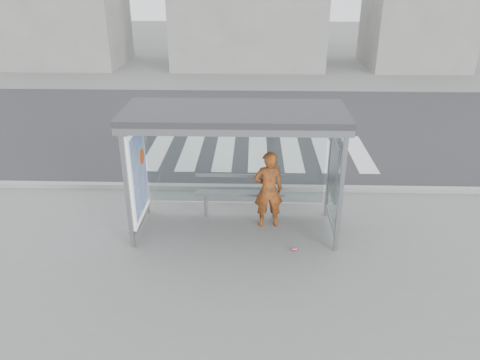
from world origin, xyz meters
The scene contains 10 objects.
ground centered at (0.00, 0.00, 0.00)m, with size 80.00×80.00×0.00m, color slate.
road centered at (0.00, 7.00, 0.00)m, with size 30.00×10.00×0.01m, color #2B2B2E.
curb centered at (0.00, 1.95, 0.06)m, with size 30.00×0.18×0.12m, color gray.
crosswalk centered at (0.50, 4.50, 0.00)m, with size 6.55×3.00×0.00m.
bus_shelter centered at (-0.37, 0.06, 1.98)m, with size 4.25×1.65×2.62m.
building_left centered at (-10.00, 18.00, 3.00)m, with size 6.00×5.00×6.00m, color slate.
building_center centered at (0.00, 18.00, 2.50)m, with size 8.00×5.00×5.00m, color slate.
person centered at (0.69, 0.23, 0.85)m, with size 0.62×0.40×1.69m, color #D15813.
bench centered at (0.08, 0.58, 0.59)m, with size 1.93×0.24×1.00m.
soda_can centered at (1.19, -0.75, 0.03)m, with size 0.06×0.06×0.11m, color #ED4564.
Camera 1 is at (0.37, -8.52, 5.10)m, focal length 35.00 mm.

